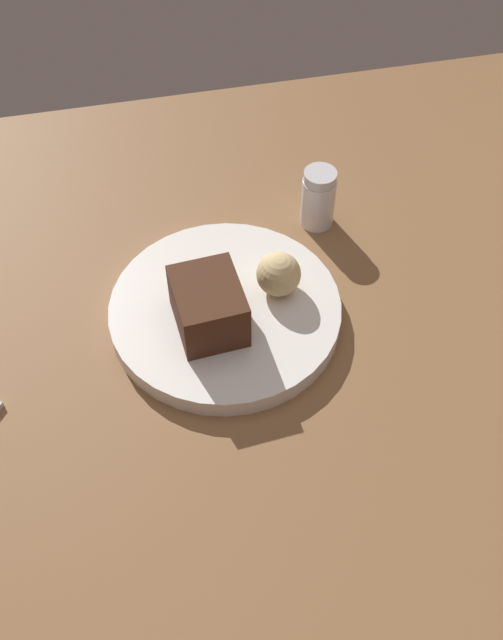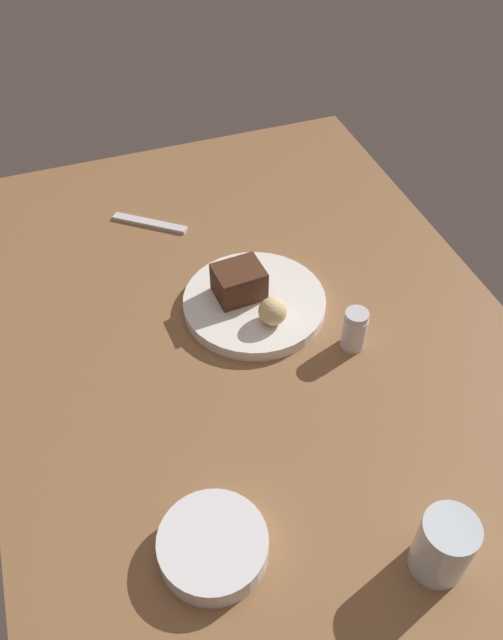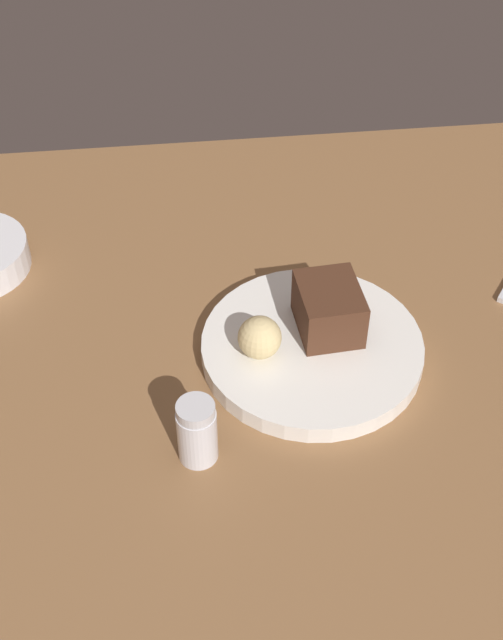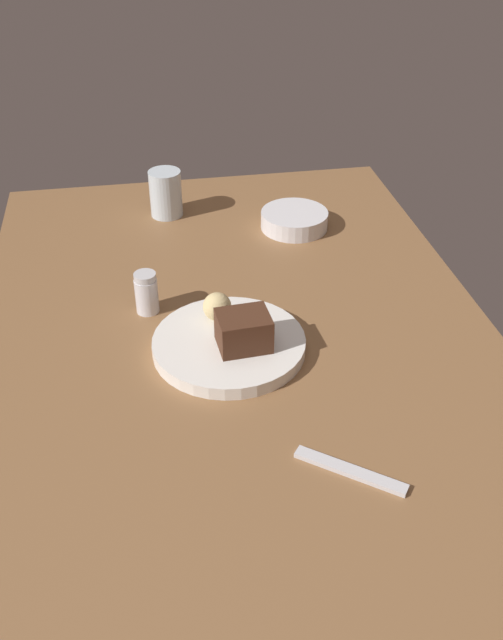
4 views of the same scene
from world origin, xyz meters
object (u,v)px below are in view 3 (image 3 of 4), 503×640
bread_roll (257,338)px  salt_shaker (197,431)px  dessert_plate (312,349)px  chocolate_cake_slice (329,310)px

bread_roll → salt_shaker: size_ratio=0.63×
dessert_plate → salt_shaker: (13.16, 11.95, 2.56)cm
chocolate_cake_slice → salt_shaker: 20.51cm
bread_roll → dessert_plate: bearing=-170.8°
chocolate_cake_slice → bread_roll: chocolate_cake_slice is taller
chocolate_cake_slice → dessert_plate: bearing=42.9°
dessert_plate → bread_roll: bread_roll is taller
dessert_plate → bread_roll: (6.09, 0.99, 3.38)cm
chocolate_cake_slice → bread_roll: bearing=19.3°
dessert_plate → salt_shaker: 17.96cm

